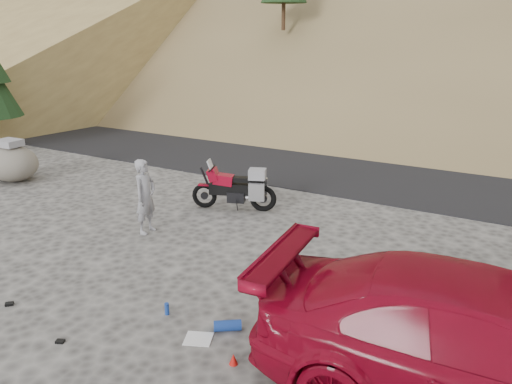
% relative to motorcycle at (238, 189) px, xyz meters
% --- Properties ---
extents(ground, '(140.00, 140.00, 0.00)m').
position_rel_motorcycle_xyz_m(ground, '(-0.12, -3.41, -0.54)').
color(ground, '#413F3C').
rests_on(ground, ground).
extents(road, '(120.00, 7.00, 0.05)m').
position_rel_motorcycle_xyz_m(road, '(-0.12, 5.59, -0.54)').
color(road, black).
rests_on(road, ground).
extents(motorcycle, '(2.02, 1.04, 1.26)m').
position_rel_motorcycle_xyz_m(motorcycle, '(0.00, 0.00, 0.00)').
color(motorcycle, black).
rests_on(motorcycle, ground).
extents(man, '(0.44, 0.63, 1.64)m').
position_rel_motorcycle_xyz_m(man, '(-0.98, -2.20, -0.54)').
color(man, gray).
rests_on(man, ground).
extents(boulder, '(1.79, 1.60, 1.22)m').
position_rel_motorcycle_xyz_m(boulder, '(-7.01, -1.15, -0.00)').
color(boulder, '#5C574F').
rests_on(boulder, ground).
extents(gear_white_cloth, '(0.49, 0.47, 0.01)m').
position_rel_motorcycle_xyz_m(gear_white_cloth, '(2.35, -4.92, -0.53)').
color(gear_white_cloth, white).
rests_on(gear_white_cloth, ground).
extents(gear_blue_mat, '(0.43, 0.37, 0.16)m').
position_rel_motorcycle_xyz_m(gear_blue_mat, '(2.60, -4.52, -0.46)').
color(gear_blue_mat, navy).
rests_on(gear_blue_mat, ground).
extents(gear_bottle, '(0.08, 0.08, 0.19)m').
position_rel_motorcycle_xyz_m(gear_bottle, '(1.54, -4.62, -0.44)').
color(gear_bottle, navy).
rests_on(gear_bottle, ground).
extents(gear_funnel, '(0.14, 0.14, 0.16)m').
position_rel_motorcycle_xyz_m(gear_funnel, '(3.09, -5.14, -0.46)').
color(gear_funnel, '#B7100C').
rests_on(gear_funnel, ground).
extents(gear_glove_a, '(0.14, 0.13, 0.03)m').
position_rel_motorcycle_xyz_m(gear_glove_a, '(0.68, -5.95, -0.52)').
color(gear_glove_a, black).
rests_on(gear_glove_a, ground).
extents(gear_glove_b, '(0.16, 0.16, 0.04)m').
position_rel_motorcycle_xyz_m(gear_glove_b, '(-0.86, -5.67, -0.52)').
color(gear_glove_b, black).
rests_on(gear_glove_b, ground).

